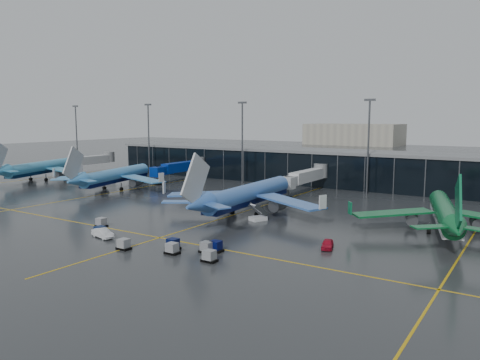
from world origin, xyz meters
The scene contains 13 objects.
ground centered at (0.00, 0.00, 0.00)m, with size 600.00×600.00×0.00m, color #282B2D.
terminal_pier centered at (0.00, 62.00, 5.42)m, with size 142.00×17.00×10.70m.
jet_bridges centered at (-35.00, 42.99, 4.55)m, with size 94.00×27.50×7.20m.
flood_masts centered at (5.00, 50.00, 13.81)m, with size 203.00×0.50×25.50m.
taxi_lines centered at (10.00, 10.61, 0.01)m, with size 220.00×120.00×0.02m.
airliner_klm_west centered at (-74.89, 20.12, 6.59)m, with size 37.66×42.89×13.18m, color #3E9BCB, non-canonical shape.
airliner_arkefly centered at (-38.81, 19.67, 6.37)m, with size 36.39×41.45×12.74m, color #4292D8, non-canonical shape.
airliner_klm_near centered at (12.01, 10.86, 6.78)m, with size 38.75×44.13×13.56m, color #3C6EC5, non-canonical shape.
airliner_aer_lingus centered at (50.32, 15.62, 5.93)m, with size 33.87×38.57×11.85m, color #0B602D, non-canonical shape.
baggage_carts centered at (13.90, -19.25, 0.76)m, with size 32.42×10.03×1.70m.
mobile_airstair centered at (17.12, 6.04, 0.77)m, with size 3.29×3.81×3.45m.
service_van_red centered at (36.81, -5.56, 0.73)m, with size 1.73×4.29×1.46m, color #B60E27.
service_van_white centered at (1.81, -20.33, 0.82)m, with size 1.73×4.97×1.64m, color silver.
Camera 1 is at (64.36, -73.12, 20.41)m, focal length 35.00 mm.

